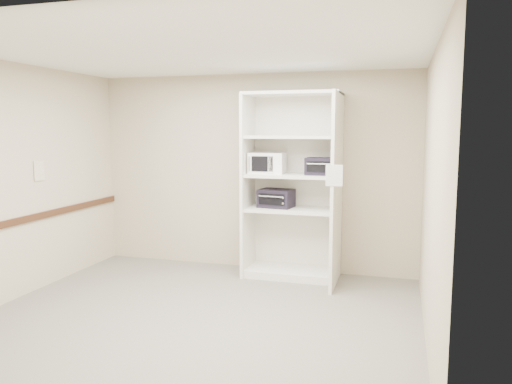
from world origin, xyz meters
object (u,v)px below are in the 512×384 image
(microwave, at_px, (267,163))
(toaster_oven_lower, at_px, (276,198))
(toaster_oven_upper, at_px, (321,166))
(shelving_unit, at_px, (296,192))

(microwave, relative_size, toaster_oven_lower, 1.05)
(toaster_oven_upper, distance_m, toaster_oven_lower, 0.74)
(shelving_unit, distance_m, microwave, 0.54)
(toaster_oven_lower, bearing_deg, toaster_oven_upper, 4.23)
(microwave, xyz_separation_m, toaster_oven_upper, (0.71, -0.02, -0.03))
(shelving_unit, relative_size, toaster_oven_lower, 5.59)
(microwave, xyz_separation_m, toaster_oven_lower, (0.12, 0.01, -0.47))
(shelving_unit, bearing_deg, toaster_oven_lower, 176.17)
(toaster_oven_upper, height_order, toaster_oven_lower, toaster_oven_upper)
(microwave, relative_size, toaster_oven_upper, 1.20)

